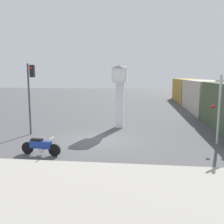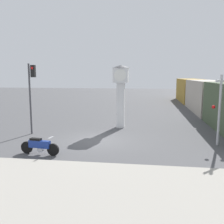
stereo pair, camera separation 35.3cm
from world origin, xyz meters
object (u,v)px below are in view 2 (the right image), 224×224
at_px(motorcycle, 40,146).
at_px(traffic_light, 31,86).
at_px(clock_tower, 121,86).
at_px(railroad_crossing_signal, 220,107).
at_px(freight_train, 205,96).

height_order(motorcycle, traffic_light, traffic_light).
distance_m(clock_tower, traffic_light, 6.41).
bearing_deg(railroad_crossing_signal, clock_tower, 145.83).
bearing_deg(freight_train, traffic_light, -137.66).
relative_size(clock_tower, traffic_light, 1.00).
height_order(clock_tower, freight_train, clock_tower).
distance_m(freight_train, traffic_light, 18.94).
relative_size(motorcycle, railroad_crossing_signal, 0.53).
relative_size(clock_tower, freight_train, 0.15).
relative_size(traffic_light, railroad_crossing_signal, 1.18).
bearing_deg(railroad_crossing_signal, traffic_light, 174.57).
bearing_deg(clock_tower, traffic_light, -152.18).
bearing_deg(traffic_light, freight_train, 42.34).
height_order(freight_train, railroad_crossing_signal, railroad_crossing_signal).
bearing_deg(clock_tower, railroad_crossing_signal, -34.17).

